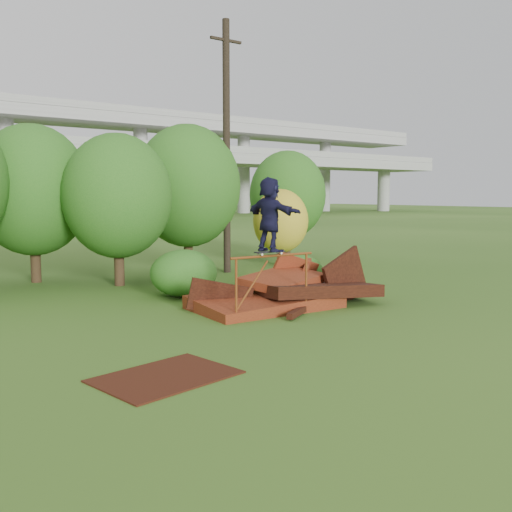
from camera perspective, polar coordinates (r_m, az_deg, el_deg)
ground at (r=13.35m, az=8.00°, el=-7.37°), size 240.00×240.00×0.00m
scrap_pile at (r=16.04m, az=3.03°, el=-3.73°), size 5.63×3.05×1.92m
grind_rail at (r=14.34m, az=1.67°, el=-1.65°), size 2.44×0.24×1.61m
skateboard at (r=14.22m, az=1.38°, el=0.41°), size 0.82×0.28×0.08m
skater at (r=14.16m, az=1.39°, el=4.19°), size 0.72×1.76×1.85m
flat_plate at (r=10.08m, az=-9.03°, el=-11.81°), size 2.50×1.96×0.03m
tree_1 at (r=21.49m, az=-21.44°, el=6.14°), size 3.99×3.99×5.55m
tree_2 at (r=19.84m, az=-13.69°, el=5.83°), size 3.66×3.66×5.16m
tree_3 at (r=22.97m, az=-6.87°, el=6.95°), size 4.23×4.23×5.87m
tree_4 at (r=24.89m, az=2.47°, el=3.51°), size 2.42×2.42×3.34m
tree_5 at (r=27.84m, az=3.16°, el=6.12°), size 3.71×3.71×5.21m
shrub_left at (r=17.50m, az=-7.25°, el=-1.71°), size 2.08×1.92×1.44m
shrub_right at (r=18.52m, az=4.36°, el=-1.67°), size 1.64×1.51×1.16m
utility_pole at (r=22.71m, az=-2.96°, el=10.86°), size 1.40×0.28×9.77m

